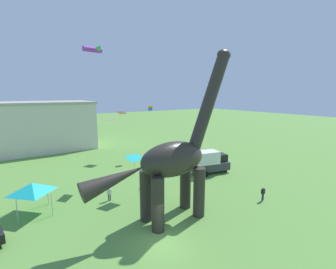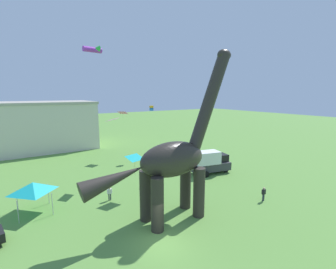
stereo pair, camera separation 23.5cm
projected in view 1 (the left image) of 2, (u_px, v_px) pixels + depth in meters
name	position (u px, v px, depth m)	size (l,w,h in m)	color
ground_plane	(163.00, 244.00, 17.69)	(240.00, 240.00, 0.00)	#5B8E3D
dinosaur_sculpture	(172.00, 159.00, 20.55)	(14.50, 3.07, 15.16)	#2D2823
parked_box_truck	(209.00, 162.00, 33.41)	(5.92, 3.23, 3.20)	#38383D
person_photographer	(145.00, 182.00, 28.29)	(0.45, 0.20, 1.21)	#6B6056
person_watching_child	(109.00, 192.00, 24.82)	(0.55, 0.24, 1.47)	#2D3347
person_near_flyer	(263.00, 192.00, 24.87)	(0.55, 0.24, 1.48)	#2D3347
festival_canopy_tent	(32.00, 188.00, 21.87)	(3.15, 3.15, 3.00)	#B2B2B7
kite_mid_right	(121.00, 113.00, 40.05)	(1.82, 1.90, 2.05)	pink
kite_high_right	(93.00, 49.00, 18.85)	(1.56, 1.40, 0.45)	purple
kite_high_left	(150.00, 108.00, 40.29)	(0.73, 0.73, 0.84)	orange
kite_near_high	(112.00, 120.00, 28.80)	(2.10, 2.19, 0.35)	pink
kite_mid_center	(134.00, 158.00, 25.36)	(2.07, 1.74, 2.27)	#19B2B7
background_building_block	(38.00, 126.00, 47.09)	(20.31, 12.18, 9.53)	beige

